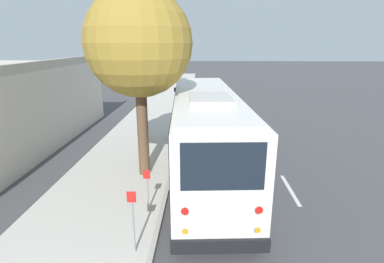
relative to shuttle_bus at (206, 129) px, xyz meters
The scene contains 11 objects.
ground_plane 1.95m from the shuttle_bus, 28.83° to the right, with size 160.00×160.00×0.00m, color #474749.
sidewalk_slab 3.99m from the shuttle_bus, 84.22° to the left, with size 80.00×4.15×0.15m, color beige.
curb_strip 2.32m from the shuttle_bus, 75.53° to the left, with size 80.00×0.14×0.15m, color #AAA69D.
shuttle_bus is the anchor object (origin of this frame).
parked_sedan_blue 13.51m from the shuttle_bus, ahead, with size 4.25×1.87×1.27m.
parked_sedan_black 19.49m from the shuttle_bus, ahead, with size 4.22×1.84×1.32m.
street_tree 4.29m from the shuttle_bus, 98.94° to the left, with size 3.85×3.85×7.53m.
sign_post_near 5.55m from the shuttle_bus, 160.77° to the left, with size 0.06×0.22×1.67m.
sign_post_far 3.85m from the shuttle_bus, 150.91° to the left, with size 0.06×0.22×1.37m.
lane_stripe_mid 3.91m from the shuttle_bus, 114.05° to the right, with size 2.40×0.14×0.01m, color silver.
lane_stripe_ahead 5.88m from the shuttle_bus, 34.12° to the right, with size 2.40×0.14×0.01m, color silver.
Camera 1 is at (-11.82, 0.34, 5.18)m, focal length 28.00 mm.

